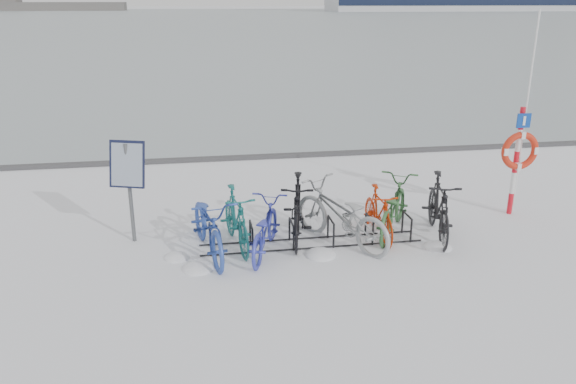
{
  "coord_description": "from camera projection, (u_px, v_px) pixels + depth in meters",
  "views": [
    {
      "loc": [
        -1.94,
        -9.1,
        4.17
      ],
      "look_at": [
        -0.32,
        0.6,
        0.81
      ],
      "focal_mm": 35.0,
      "sensor_mm": 36.0,
      "label": 1
    }
  ],
  "objects": [
    {
      "name": "bike_7",
      "position": [
        439.0,
        206.0,
        10.31
      ],
      "size": [
        1.02,
        2.06,
        1.19
      ],
      "primitive_type": "imported",
      "rotation": [
        0.0,
        0.0,
        -0.24
      ],
      "color": "black",
      "rests_on": "ground"
    },
    {
      "name": "snow_drifts",
      "position": [
        306.0,
        248.0,
        9.96
      ],
      "size": [
        5.05,
        1.76,
        0.19
      ],
      "color": "white",
      "rests_on": "ground"
    },
    {
      "name": "bike_2",
      "position": [
        264.0,
        226.0,
        9.67
      ],
      "size": [
        1.2,
        1.93,
        0.96
      ],
      "primitive_type": "imported",
      "rotation": [
        0.0,
        0.0,
        2.81
      ],
      "color": "#343CB0",
      "rests_on": "ground"
    },
    {
      "name": "ice_sheet",
      "position": [
        197.0,
        16.0,
        154.81
      ],
      "size": [
        400.0,
        298.0,
        0.02
      ],
      "primitive_type": "cube",
      "color": "#9AA7AE",
      "rests_on": "ground"
    },
    {
      "name": "bike_5",
      "position": [
        379.0,
        212.0,
        10.34
      ],
      "size": [
        0.46,
        1.6,
        0.96
      ],
      "primitive_type": "imported",
      "rotation": [
        0.0,
        0.0,
        0.0
      ],
      "color": "#BA2A07",
      "rests_on": "ground"
    },
    {
      "name": "bike_rack",
      "position": [
        311.0,
        235.0,
        10.08
      ],
      "size": [
        4.0,
        0.48,
        0.46
      ],
      "color": "black",
      "rests_on": "ground"
    },
    {
      "name": "bike_3",
      "position": [
        297.0,
        207.0,
        10.22
      ],
      "size": [
        0.95,
        2.06,
        1.2
      ],
      "primitive_type": "imported",
      "rotation": [
        0.0,
        0.0,
        -0.2
      ],
      "color": "black",
      "rests_on": "ground"
    },
    {
      "name": "info_board",
      "position": [
        128.0,
        170.0,
        9.81
      ],
      "size": [
        0.67,
        0.42,
        1.88
      ],
      "rotation": [
        0.0,
        0.0,
        -0.32
      ],
      "color": "#595B5E",
      "rests_on": "ground"
    },
    {
      "name": "bike_0",
      "position": [
        209.0,
        223.0,
        9.6
      ],
      "size": [
        1.12,
        2.25,
        1.13
      ],
      "primitive_type": "imported",
      "rotation": [
        0.0,
        0.0,
        0.18
      ],
      "color": "#2A469F",
      "rests_on": "ground"
    },
    {
      "name": "bike_1",
      "position": [
        236.0,
        217.0,
        9.91
      ],
      "size": [
        0.77,
        1.86,
        1.08
      ],
      "primitive_type": "imported",
      "rotation": [
        0.0,
        0.0,
        0.15
      ],
      "color": "#175F5D",
      "rests_on": "ground"
    },
    {
      "name": "bike_4",
      "position": [
        341.0,
        213.0,
        9.98
      ],
      "size": [
        1.85,
        2.3,
        1.17
      ],
      "primitive_type": "imported",
      "rotation": [
        0.0,
        0.0,
        3.71
      ],
      "color": "#979B9E",
      "rests_on": "ground"
    },
    {
      "name": "ground",
      "position": [
        311.0,
        244.0,
        10.14
      ],
      "size": [
        900.0,
        900.0,
        0.0
      ],
      "primitive_type": "plane",
      "color": "white",
      "rests_on": "ground"
    },
    {
      "name": "quay_edge",
      "position": [
        268.0,
        156.0,
        15.63
      ],
      "size": [
        400.0,
        0.25,
        0.1
      ],
      "primitive_type": "cube",
      "color": "#3F3F42",
      "rests_on": "ground"
    },
    {
      "name": "bike_6",
      "position": [
        393.0,
        205.0,
        10.52
      ],
      "size": [
        1.65,
        2.1,
        1.06
      ],
      "primitive_type": "imported",
      "rotation": [
        0.0,
        0.0,
        2.6
      ],
      "color": "#336535",
      "rests_on": "ground"
    },
    {
      "name": "lifebuoy_station",
      "position": [
        519.0,
        151.0,
        11.1
      ],
      "size": [
        0.77,
        0.22,
        4.02
      ],
      "color": "red",
      "rests_on": "ground"
    }
  ]
}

